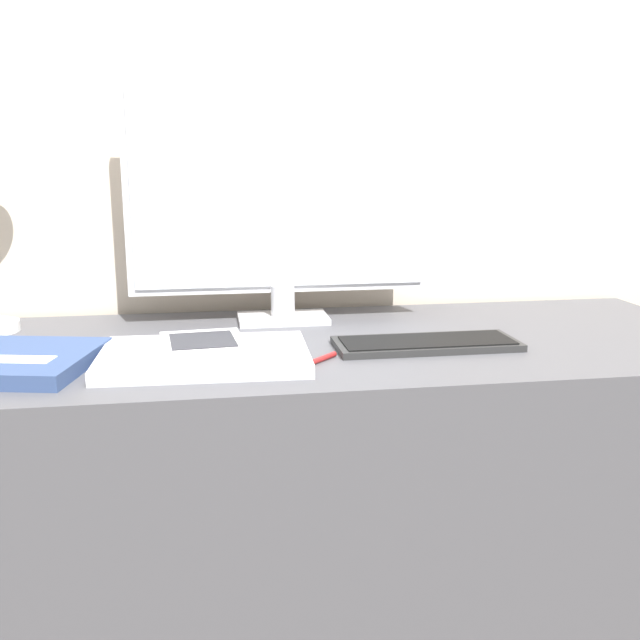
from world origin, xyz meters
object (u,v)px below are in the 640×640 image
Objects in this scene: notebook at (20,361)px; keyboard at (426,343)px; ereader at (203,343)px; laptop at (205,356)px; pen at (309,363)px; monitor at (281,194)px.

keyboard is at bearing 2.10° from notebook.
notebook is at bearing -176.61° from ereader.
keyboard is 1.19× the size of notebook.
ereader is (-0.39, -0.01, 0.02)m from keyboard.
laptop is 3.20× the size of pen.
monitor is at bearing 91.00° from pen.
monitor is 0.42m from keyboard.
notebook reaches higher than laptop.
ereader reaches higher than laptop.
keyboard is at bearing 5.42° from laptop.
laptop reaches higher than pen.
monitor reaches higher than pen.
keyboard is 0.38m from laptop.
monitor is 0.41m from laptop.
keyboard reaches higher than pen.
pen is (0.16, -0.05, -0.01)m from laptop.
laptop is 1.27× the size of notebook.
ereader is at bearing 155.76° from pen.
laptop is at bearing -119.10° from monitor.
laptop is 0.03m from ereader.
monitor is at bearing 60.90° from laptop.
pen is at bearing -159.28° from keyboard.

